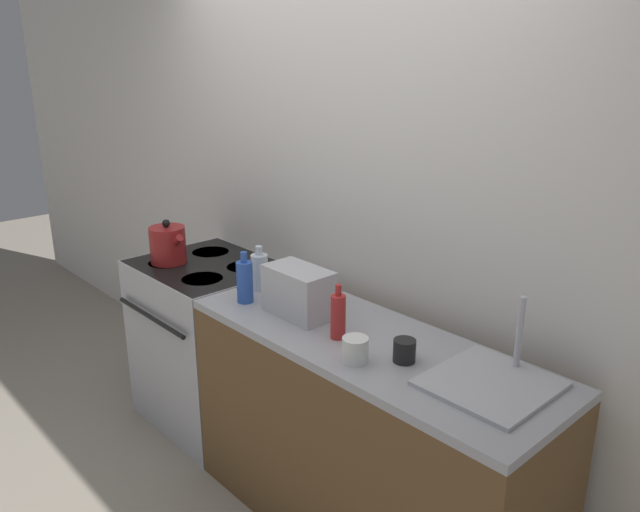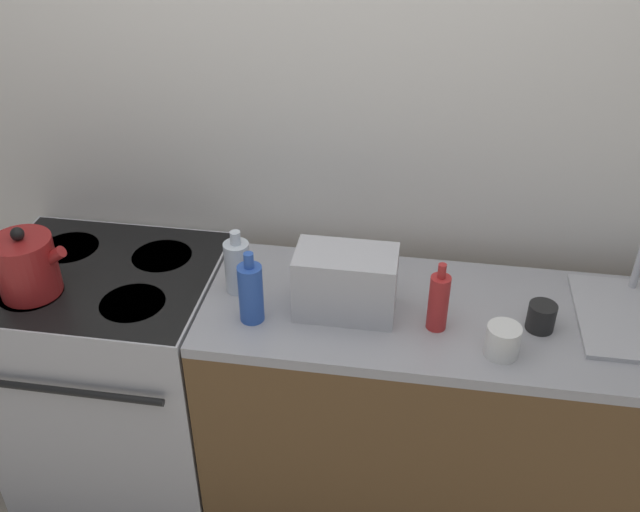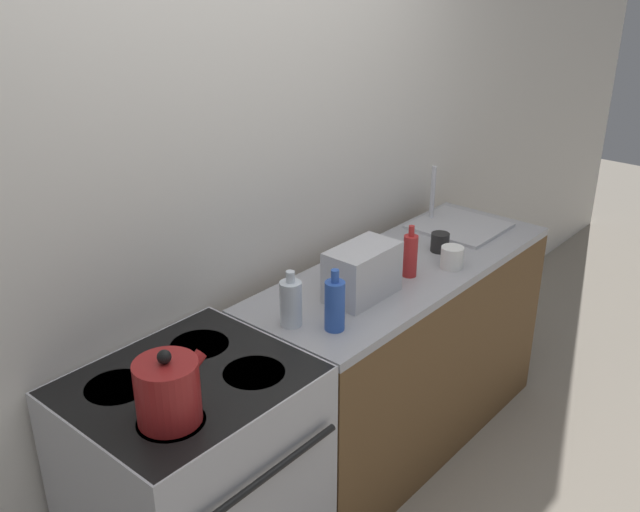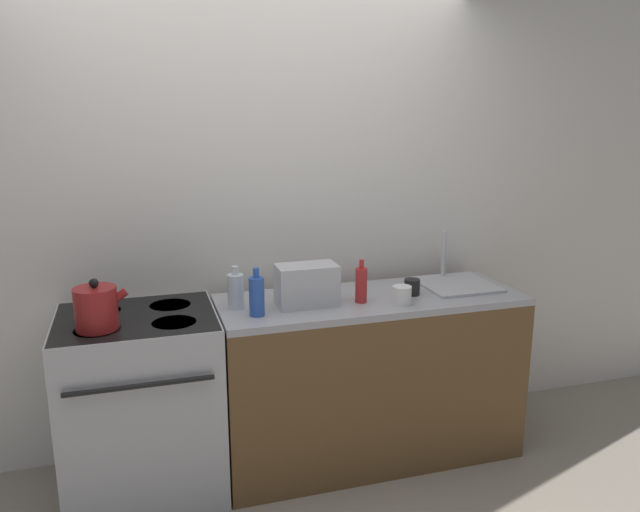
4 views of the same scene
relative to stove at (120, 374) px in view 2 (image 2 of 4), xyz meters
name	(u,v)px [view 2 (image 2 of 4)]	position (x,y,z in m)	size (l,w,h in m)	color
wall_back	(301,134)	(0.62, 0.38, 0.83)	(8.00, 0.05, 2.60)	silver
stove	(120,374)	(0.00, 0.00, 0.00)	(0.76, 0.68, 0.92)	#B7B7BC
counter_block	(449,420)	(1.20, -0.03, -0.01)	(1.62, 0.58, 0.92)	brown
kettle	(27,266)	(-0.16, -0.13, 0.55)	(0.24, 0.19, 0.24)	maroon
toaster	(346,282)	(0.83, -0.07, 0.56)	(0.30, 0.17, 0.21)	#BCBCC1
bottle_red	(438,301)	(1.11, -0.11, 0.54)	(0.06, 0.06, 0.23)	#B72828
bottle_clear	(237,266)	(0.48, -0.01, 0.54)	(0.08, 0.08, 0.22)	silver
bottle_blue	(251,292)	(0.56, -0.15, 0.55)	(0.07, 0.07, 0.24)	#2D56B7
cup_white	(503,341)	(1.30, -0.20, 0.50)	(0.10, 0.10, 0.10)	white
cup_black	(541,317)	(1.42, -0.06, 0.49)	(0.08, 0.08, 0.09)	black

